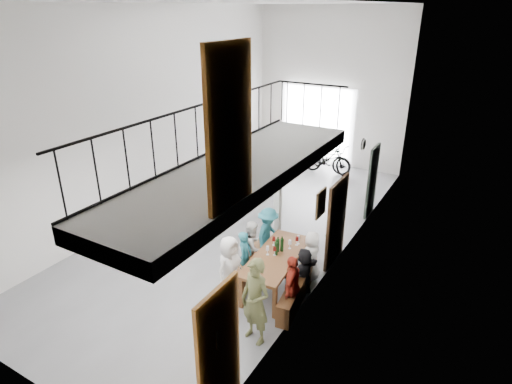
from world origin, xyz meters
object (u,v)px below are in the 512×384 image
Objects in this scene: side_bench at (184,191)px; oak_barrel at (249,155)px; serving_counter at (289,147)px; bicycle_near at (330,158)px; tasting_table at (277,259)px; host_standing at (255,301)px; bench_inner at (246,269)px.

side_bench is 3.36m from oak_barrel.
serving_counter reaches higher than bicycle_near.
host_standing is (0.38, -1.51, 0.10)m from tasting_table.
bicycle_near is (1.82, -0.42, -0.00)m from serving_counter.
serving_counter is at bearing 109.90° from tasting_table.
host_standing reaches higher than side_bench.
oak_barrel is (0.34, 3.33, 0.26)m from side_bench.
bench_inner is 1.03× the size of bicycle_near.
tasting_table is at bearing 118.27° from host_standing.
tasting_table is 1.07× the size of bench_inner.
side_bench is at bearing 169.33° from bicycle_near.
side_bench is at bearing 135.96° from bench_inner.
serving_counter is 1.87m from bicycle_near.
side_bench is at bearing 154.17° from host_standing.
side_bench is at bearing -95.82° from oak_barrel.
host_standing is (4.58, -7.45, 0.31)m from oak_barrel.
oak_barrel is (-4.20, 5.94, -0.21)m from tasting_table.
tasting_table is 0.87m from bench_inner.
tasting_table is at bearing -8.67° from bench_inner.
tasting_table is at bearing -29.88° from side_bench.
oak_barrel is at bearing 135.69° from host_standing.
bicycle_near is (-1.56, 7.14, -0.21)m from tasting_table.
side_bench is 1.70× the size of oak_barrel.
oak_barrel is 0.62× the size of host_standing.
tasting_table is 1.23× the size of side_bench.
side_bench is at bearing -103.07° from serving_counter.
oak_barrel is at bearing -116.75° from serving_counter.
bench_inner is at bearing 176.69° from tasting_table.
bicycle_near is at bearing 98.16° from tasting_table.
oak_barrel reaches higher than bench_inner.
host_standing is at bearing -63.07° from bench_inner.
serving_counter is (0.82, 1.62, -0.00)m from oak_barrel.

